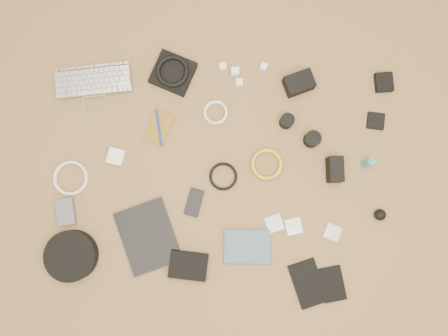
{
  "coord_description": "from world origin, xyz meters",
  "views": [
    {
      "loc": [
        0.04,
        -0.15,
        1.85
      ],
      "look_at": [
        0.03,
        0.02,
        0.02
      ],
      "focal_mm": 35.0,
      "sensor_mm": 36.0,
      "label": 1
    }
  ],
  "objects_px": {
    "paperback": "(247,264)",
    "tablet": "(148,237)",
    "laptop": "(94,91)",
    "headphone_case": "(71,256)",
    "dslr_camera": "(299,83)",
    "phone": "(194,202)"
  },
  "relations": [
    {
      "from": "tablet",
      "to": "phone",
      "type": "distance_m",
      "value": 0.24
    },
    {
      "from": "laptop",
      "to": "headphone_case",
      "type": "xyz_separation_m",
      "value": [
        -0.04,
        -0.7,
        0.02
      ]
    },
    {
      "from": "laptop",
      "to": "dslr_camera",
      "type": "relative_size",
      "value": 2.73
    },
    {
      "from": "laptop",
      "to": "phone",
      "type": "relative_size",
      "value": 2.76
    },
    {
      "from": "dslr_camera",
      "to": "phone",
      "type": "bearing_deg",
      "value": -151.58
    },
    {
      "from": "laptop",
      "to": "paperback",
      "type": "height_order",
      "value": "laptop"
    },
    {
      "from": "phone",
      "to": "headphone_case",
      "type": "bearing_deg",
      "value": -141.4
    },
    {
      "from": "laptop",
      "to": "tablet",
      "type": "xyz_separation_m",
      "value": [
        0.26,
        -0.61,
        -0.01
      ]
    },
    {
      "from": "paperback",
      "to": "tablet",
      "type": "bearing_deg",
      "value": 75.16
    },
    {
      "from": "tablet",
      "to": "headphone_case",
      "type": "bearing_deg",
      "value": 173.7
    },
    {
      "from": "dslr_camera",
      "to": "tablet",
      "type": "xyz_separation_m",
      "value": [
        -0.61,
        -0.67,
        -0.03
      ]
    },
    {
      "from": "phone",
      "to": "dslr_camera",
      "type": "bearing_deg",
      "value": 63.75
    },
    {
      "from": "phone",
      "to": "paperback",
      "type": "height_order",
      "value": "paperback"
    },
    {
      "from": "dslr_camera",
      "to": "paperback",
      "type": "relative_size",
      "value": 0.63
    },
    {
      "from": "headphone_case",
      "to": "paperback",
      "type": "height_order",
      "value": "headphone_case"
    },
    {
      "from": "laptop",
      "to": "headphone_case",
      "type": "distance_m",
      "value": 0.7
    },
    {
      "from": "phone",
      "to": "laptop",
      "type": "bearing_deg",
      "value": 147.21
    },
    {
      "from": "headphone_case",
      "to": "tablet",
      "type": "bearing_deg",
      "value": 16.1
    },
    {
      "from": "tablet",
      "to": "paperback",
      "type": "xyz_separation_m",
      "value": [
        0.42,
        -0.1,
        0.0
      ]
    },
    {
      "from": "dslr_camera",
      "to": "paperback",
      "type": "bearing_deg",
      "value": -126.54
    },
    {
      "from": "dslr_camera",
      "to": "tablet",
      "type": "height_order",
      "value": "dslr_camera"
    },
    {
      "from": "laptop",
      "to": "headphone_case",
      "type": "relative_size",
      "value": 1.54
    }
  ]
}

